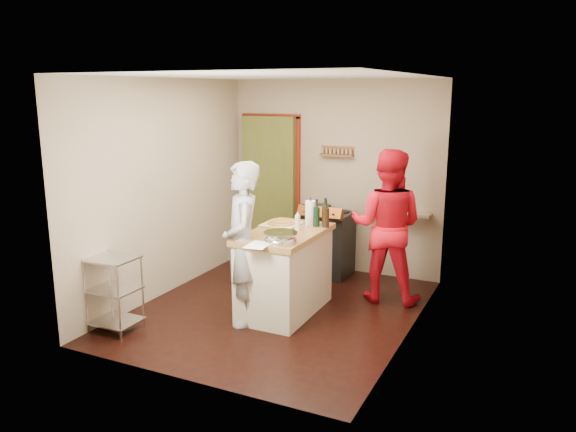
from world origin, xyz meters
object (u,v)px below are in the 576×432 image
object	(u,v)px
island	(285,270)
person_stripe	(242,244)
stove	(327,243)
wire_shelving	(114,290)
person_red	(387,226)

from	to	relation	value
island	person_stripe	distance (m)	0.66
stove	island	distance (m)	1.41
wire_shelving	person_red	xyz separation A→B (m)	(2.28, 2.08, 0.46)
wire_shelving	person_stripe	distance (m)	1.40
island	person_stripe	size ratio (longest dim) A/B	0.80
stove	wire_shelving	size ratio (longest dim) A/B	1.26
stove	wire_shelving	world-z (taller)	stove
wire_shelving	island	distance (m)	1.84
wire_shelving	island	size ratio (longest dim) A/B	0.57
island	person_red	world-z (taller)	person_red
stove	island	xyz separation A→B (m)	(0.05, -1.41, 0.04)
stove	island	size ratio (longest dim) A/B	0.72
person_stripe	person_red	xyz separation A→B (m)	(1.18, 1.33, 0.03)
wire_shelving	person_red	distance (m)	3.12
person_red	island	bearing A→B (deg)	38.72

